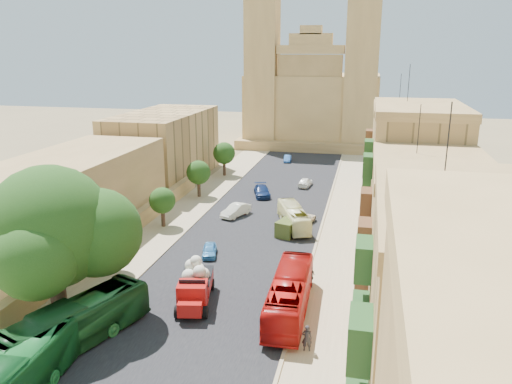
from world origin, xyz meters
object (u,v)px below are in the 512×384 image
at_px(olive_pickup, 291,226).
at_px(car_blue_b, 288,159).
at_px(bus_green_north, 73,325).
at_px(street_tree_b, 162,201).
at_px(ficus_tree, 52,231).
at_px(bus_green_south, 9,383).
at_px(car_blue_a, 209,250).
at_px(pedestrian_a, 307,338).
at_px(bus_cream_east, 294,217).
at_px(red_truck, 195,284).
at_px(street_tree_c, 198,173).
at_px(car_dkblue, 262,191).
at_px(car_white_b, 305,182).
at_px(bus_red_east, 290,294).
at_px(pedestrian_c, 311,277).
at_px(car_white_a, 236,210).
at_px(car_cream, 304,219).
at_px(street_tree_d, 224,153).
at_px(street_tree_a, 107,237).
at_px(church, 313,97).

height_order(olive_pickup, car_blue_b, olive_pickup).
bearing_deg(bus_green_north, street_tree_b, 119.48).
height_order(ficus_tree, bus_green_south, ficus_tree).
height_order(car_blue_a, pedestrian_a, pedestrian_a).
height_order(bus_cream_east, car_blue_a, bus_cream_east).
height_order(red_truck, bus_green_north, red_truck).
xyz_separation_m(ficus_tree, bus_green_north, (2.96, -3.01, -5.12)).
height_order(street_tree_c, car_dkblue, street_tree_c).
bearing_deg(pedestrian_a, car_white_b, -91.95).
bearing_deg(ficus_tree, bus_red_east, 15.63).
distance_m(red_truck, car_white_b, 36.07).
bearing_deg(red_truck, olive_pickup, 73.95).
xyz_separation_m(street_tree_b, pedestrian_c, (17.55, -11.29, -1.97)).
xyz_separation_m(street_tree_c, car_white_a, (6.88, -6.83, -2.55)).
xyz_separation_m(car_blue_a, pedestrian_c, (10.07, -4.60, 0.43)).
xyz_separation_m(street_tree_c, car_cream, (14.97, -7.64, -2.71)).
bearing_deg(bus_green_north, bus_red_east, 50.63).
bearing_deg(red_truck, car_white_a, 96.48).
xyz_separation_m(car_cream, pedestrian_a, (3.38, -24.52, 0.37)).
xyz_separation_m(street_tree_d, olive_pickup, (14.00, -23.17, -2.67)).
distance_m(car_white_a, pedestrian_a, 27.82).
bearing_deg(bus_green_south, pedestrian_c, 49.07).
relative_size(street_tree_c, street_tree_d, 0.93).
relative_size(ficus_tree, pedestrian_a, 6.17).
relative_size(street_tree_c, bus_green_north, 0.44).
bearing_deg(street_tree_d, bus_green_north, -85.67).
xyz_separation_m(car_cream, pedestrian_c, (2.58, -15.65, 0.43)).
height_order(red_truck, pedestrian_a, red_truck).
distance_m(ficus_tree, street_tree_c, 32.18).
distance_m(red_truck, pedestrian_c, 9.41).
relative_size(car_white_a, car_dkblue, 0.90).
bearing_deg(car_white_a, street_tree_c, 157.12).
relative_size(bus_green_south, car_blue_a, 3.44).
bearing_deg(bus_red_east, ficus_tree, 14.03).
relative_size(street_tree_a, bus_green_north, 0.43).
bearing_deg(car_white_b, car_blue_b, -65.21).
height_order(bus_green_south, car_white_a, bus_green_south).
relative_size(red_truck, bus_red_east, 0.59).
height_order(church, bus_red_east, church).
bearing_deg(car_white_b, car_dkblue, 57.84).
distance_m(street_tree_c, bus_green_south, 41.16).
bearing_deg(car_blue_a, bus_red_east, -58.58).
xyz_separation_m(street_tree_c, bus_green_north, (3.56, -35.00, -1.71)).
bearing_deg(olive_pickup, pedestrian_a, -78.29).
bearing_deg(car_white_a, car_white_b, 89.42).
height_order(street_tree_c, bus_green_south, street_tree_c).
bearing_deg(street_tree_c, street_tree_d, 90.00).
bearing_deg(car_blue_a, olive_pickup, 34.91).
height_order(ficus_tree, street_tree_d, ficus_tree).
bearing_deg(church, car_blue_a, -92.36).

